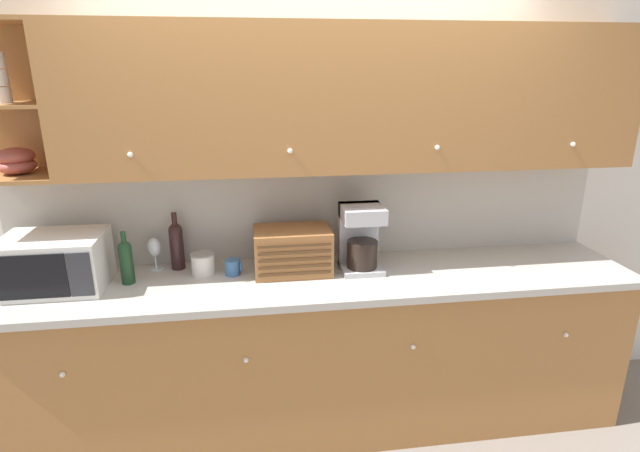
% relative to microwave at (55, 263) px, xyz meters
% --- Properties ---
extents(ground_plane, '(24.00, 24.00, 0.00)m').
position_rel_microwave_xyz_m(ground_plane, '(1.39, 0.28, -1.10)').
color(ground_plane, slate).
extents(wall_back, '(5.86, 0.06, 2.60)m').
position_rel_microwave_xyz_m(wall_back, '(1.39, 0.31, 0.20)').
color(wall_back, silver).
rests_on(wall_back, ground_plane).
extents(counter_unit, '(3.48, 0.66, 0.96)m').
position_rel_microwave_xyz_m(counter_unit, '(1.39, -0.03, -0.62)').
color(counter_unit, '#A36B38').
rests_on(counter_unit, ground_plane).
extents(backsplash_panel, '(3.46, 0.01, 0.57)m').
position_rel_microwave_xyz_m(backsplash_panel, '(1.39, 0.27, 0.14)').
color(backsplash_panel, '#B7B2A8').
rests_on(backsplash_panel, counter_unit).
extents(upper_cabinets, '(3.46, 0.38, 0.74)m').
position_rel_microwave_xyz_m(upper_cabinets, '(1.55, 0.10, 0.80)').
color(upper_cabinets, '#A36B38').
rests_on(upper_cabinets, backsplash_panel).
extents(microwave, '(0.49, 0.37, 0.28)m').
position_rel_microwave_xyz_m(microwave, '(0.00, 0.00, 0.00)').
color(microwave, silver).
rests_on(microwave, counter_unit).
extents(wine_bottle, '(0.07, 0.07, 0.29)m').
position_rel_microwave_xyz_m(wine_bottle, '(0.35, 0.01, -0.01)').
color(wine_bottle, '#19381E').
rests_on(wine_bottle, counter_unit).
extents(wine_glass, '(0.08, 0.08, 0.19)m').
position_rel_microwave_xyz_m(wine_glass, '(0.46, 0.18, -0.01)').
color(wine_glass, silver).
rests_on(wine_glass, counter_unit).
extents(second_wine_bottle, '(0.08, 0.08, 0.33)m').
position_rel_microwave_xyz_m(second_wine_bottle, '(0.59, 0.18, 0.01)').
color(second_wine_bottle, black).
rests_on(second_wine_bottle, counter_unit).
extents(storage_canister, '(0.13, 0.13, 0.12)m').
position_rel_microwave_xyz_m(storage_canister, '(0.73, 0.08, -0.08)').
color(storage_canister, silver).
rests_on(storage_canister, counter_unit).
extents(mug, '(0.09, 0.08, 0.09)m').
position_rel_microwave_xyz_m(mug, '(0.90, 0.04, -0.10)').
color(mug, '#38669E').
rests_on(mug, counter_unit).
extents(bread_box, '(0.42, 0.28, 0.25)m').
position_rel_microwave_xyz_m(bread_box, '(1.23, 0.04, -0.02)').
color(bread_box, '#996033').
rests_on(bread_box, counter_unit).
extents(coffee_maker, '(0.23, 0.23, 0.38)m').
position_rel_microwave_xyz_m(coffee_maker, '(1.61, 0.02, 0.05)').
color(coffee_maker, '#B7B7BC').
rests_on(coffee_maker, counter_unit).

